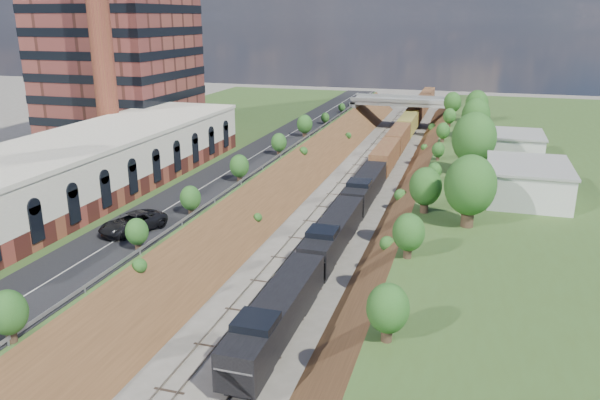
{
  "coord_description": "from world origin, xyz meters",
  "views": [
    {
      "loc": [
        16.83,
        -19.59,
        25.83
      ],
      "look_at": [
        -1.29,
        40.72,
        6.0
      ],
      "focal_mm": 35.0,
      "sensor_mm": 36.0,
      "label": 1
    }
  ],
  "objects": [
    {
      "name": "embankment_left",
      "position": [
        -11.0,
        60.0,
        0.0
      ],
      "size": [
        10.0,
        180.0,
        10.0
      ],
      "primitive_type": "cube",
      "rotation": [
        0.0,
        0.79,
        0.0
      ],
      "color": "brown",
      "rests_on": "ground"
    },
    {
      "name": "tree_right_large",
      "position": [
        17.0,
        40.0,
        9.38
      ],
      "size": [
        5.25,
        5.25,
        7.61
      ],
      "color": "#473323",
      "rests_on": "platform_right"
    },
    {
      "name": "tree_left_crest",
      "position": [
        -11.8,
        20.0,
        7.04
      ],
      "size": [
        2.45,
        2.45,
        3.55
      ],
      "color": "#473323",
      "rests_on": "platform_left"
    },
    {
      "name": "white_building_near",
      "position": [
        23.5,
        52.0,
        7.0
      ],
      "size": [
        9.0,
        12.0,
        4.0
      ],
      "primitive_type": "cube",
      "color": "silver",
      "rests_on": "platform_right"
    },
    {
      "name": "white_building_far",
      "position": [
        23.0,
        74.0,
        6.8
      ],
      "size": [
        8.0,
        10.0,
        3.6
      ],
      "primitive_type": "cube",
      "color": "silver",
      "rests_on": "platform_right"
    },
    {
      "name": "platform_left",
      "position": [
        -33.0,
        60.0,
        2.5
      ],
      "size": [
        44.0,
        180.0,
        5.0
      ],
      "primitive_type": "cube",
      "color": "#3C5723",
      "rests_on": "ground"
    },
    {
      "name": "suv",
      "position": [
        -15.17,
        28.46,
        6.06
      ],
      "size": [
        5.58,
        7.62,
        1.92
      ],
      "primitive_type": "imported",
      "rotation": [
        0.0,
        0.0,
        -0.39
      ],
      "color": "black",
      "rests_on": "road"
    },
    {
      "name": "platform_right",
      "position": [
        33.0,
        60.0,
        2.5
      ],
      "size": [
        44.0,
        180.0,
        5.0
      ],
      "primitive_type": "cube",
      "color": "#3C5723",
      "rests_on": "ground"
    },
    {
      "name": "road",
      "position": [
        -15.5,
        60.0,
        5.05
      ],
      "size": [
        8.0,
        180.0,
        0.1
      ],
      "primitive_type": "cube",
      "color": "black",
      "rests_on": "platform_left"
    },
    {
      "name": "rail_right_track",
      "position": [
        2.6,
        60.0,
        0.09
      ],
      "size": [
        1.58,
        180.0,
        0.18
      ],
      "primitive_type": "cube",
      "color": "gray",
      "rests_on": "ground"
    },
    {
      "name": "commercial_building",
      "position": [
        -28.0,
        38.0,
        8.51
      ],
      "size": [
        14.3,
        62.3,
        7.0
      ],
      "color": "brown",
      "rests_on": "platform_left"
    },
    {
      "name": "overpass",
      "position": [
        0.0,
        122.0,
        4.92
      ],
      "size": [
        24.5,
        8.3,
        7.4
      ],
      "color": "gray",
      "rests_on": "ground"
    },
    {
      "name": "freight_train",
      "position": [
        2.6,
        93.93,
        2.65
      ],
      "size": [
        3.12,
        158.59,
        4.64
      ],
      "color": "black",
      "rests_on": "ground"
    },
    {
      "name": "embankment_right",
      "position": [
        11.0,
        60.0,
        0.0
      ],
      "size": [
        10.0,
        180.0,
        10.0
      ],
      "primitive_type": "cube",
      "rotation": [
        0.0,
        0.79,
        0.0
      ],
      "color": "brown",
      "rests_on": "ground"
    },
    {
      "name": "smokestack",
      "position": [
        -36.0,
        56.0,
        25.0
      ],
      "size": [
        3.2,
        3.2,
        40.0
      ],
      "primitive_type": "cylinder",
      "color": "brown",
      "rests_on": "platform_left"
    },
    {
      "name": "rail_left_track",
      "position": [
        -2.6,
        60.0,
        0.09
      ],
      "size": [
        1.58,
        180.0,
        0.18
      ],
      "primitive_type": "cube",
      "color": "gray",
      "rests_on": "ground"
    },
    {
      "name": "guardrail",
      "position": [
        -11.4,
        59.8,
        5.55
      ],
      "size": [
        0.1,
        171.0,
        0.7
      ],
      "color": "#99999E",
      "rests_on": "platform_left"
    }
  ]
}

